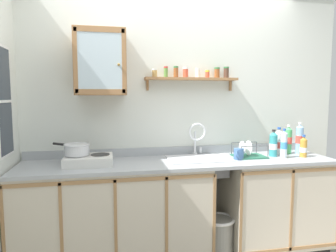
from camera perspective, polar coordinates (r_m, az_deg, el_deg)
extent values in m
cube|color=silver|center=(3.00, 1.13, 2.34)|extent=(3.48, 0.05, 2.65)
cube|color=beige|center=(2.80, -10.06, -15.70)|extent=(1.64, 0.59, 0.81)
cube|color=#997047|center=(2.40, -10.07, -10.20)|extent=(1.64, 0.01, 0.03)
cube|color=#997047|center=(2.64, -28.88, -17.69)|extent=(0.02, 0.01, 0.74)
cube|color=#997047|center=(2.55, -19.63, -18.15)|extent=(0.02, 0.01, 0.74)
cube|color=#997047|center=(2.52, -9.91, -18.16)|extent=(0.02, 0.01, 0.74)
cube|color=#997047|center=(2.56, -0.27, -17.69)|extent=(0.02, 0.01, 0.74)
cube|color=#997047|center=(2.66, 8.80, -16.82)|extent=(0.02, 0.01, 0.74)
cube|color=black|center=(3.40, 18.92, -20.03)|extent=(0.94, 0.53, 0.08)
cube|color=beige|center=(3.21, 19.46, -13.08)|extent=(0.96, 0.59, 0.81)
cube|color=#997047|center=(2.87, 22.76, -7.90)|extent=(0.96, 0.01, 0.03)
cube|color=#997047|center=(3.11, 22.20, -20.84)|extent=(0.96, 0.01, 0.03)
cube|color=#997047|center=(2.75, 13.73, -16.17)|extent=(0.02, 0.01, 0.74)
cube|color=#997047|center=(2.98, 22.47, -14.73)|extent=(0.02, 0.01, 0.74)
cube|color=#9EA3A8|center=(2.75, 2.54, -6.87)|extent=(2.84, 0.62, 0.03)
cube|color=#9EA3A8|center=(3.01, 1.26, -4.69)|extent=(2.84, 0.02, 0.08)
cube|color=silver|center=(2.81, 5.83, -6.19)|extent=(0.57, 0.37, 0.01)
cube|color=slate|center=(2.84, 5.80, -9.08)|extent=(0.48, 0.30, 0.01)
cube|color=slate|center=(2.97, 4.95, -7.09)|extent=(0.48, 0.01, 0.15)
cube|color=slate|center=(2.68, 6.78, -8.51)|extent=(0.48, 0.01, 0.15)
cylinder|color=#4C4C51|center=(2.84, 5.80, -9.12)|extent=(0.04, 0.04, 0.01)
cylinder|color=silver|center=(3.01, 5.13, -5.26)|extent=(0.05, 0.05, 0.02)
cylinder|color=silver|center=(2.99, 5.15, -3.00)|extent=(0.02, 0.02, 0.22)
torus|color=silver|center=(2.90, 5.59, -1.12)|extent=(0.17, 0.02, 0.17)
cylinder|color=silver|center=(3.02, 6.23, -4.59)|extent=(0.02, 0.02, 0.05)
cube|color=silver|center=(2.66, -14.85, -6.31)|extent=(0.40, 0.30, 0.08)
cylinder|color=#2D2D2D|center=(2.68, -16.91, -5.36)|extent=(0.16, 0.16, 0.01)
cylinder|color=#2D2D2D|center=(2.67, -12.77, -5.30)|extent=(0.16, 0.16, 0.01)
cylinder|color=black|center=(2.53, -17.24, -6.98)|extent=(0.03, 0.02, 0.03)
cylinder|color=black|center=(2.52, -12.84, -6.93)|extent=(0.03, 0.02, 0.03)
cylinder|color=silver|center=(2.67, -16.94, -4.34)|extent=(0.21, 0.21, 0.09)
torus|color=silver|center=(2.66, -16.97, -3.39)|extent=(0.22, 0.22, 0.01)
cylinder|color=black|center=(2.81, -19.74, -3.29)|extent=(0.15, 0.13, 0.02)
cylinder|color=#4CB266|center=(3.28, 21.88, -2.78)|extent=(0.07, 0.07, 0.24)
cone|color=#4CB266|center=(3.27, 21.98, -0.39)|extent=(0.07, 0.07, 0.03)
cylinder|color=white|center=(3.26, 21.99, 0.05)|extent=(0.03, 0.03, 0.02)
cylinder|color=#D84C3F|center=(3.28, 21.89, -2.55)|extent=(0.07, 0.07, 0.07)
cylinder|color=gold|center=(3.16, 24.34, -3.90)|extent=(0.07, 0.07, 0.17)
cone|color=gold|center=(3.15, 24.42, -2.14)|extent=(0.06, 0.06, 0.03)
cylinder|color=#2D59B2|center=(3.14, 24.44, -1.70)|extent=(0.03, 0.03, 0.02)
cylinder|color=white|center=(3.16, 24.34, -4.13)|extent=(0.07, 0.07, 0.05)
cylinder|color=silver|center=(3.04, 21.17, -3.52)|extent=(0.06, 0.06, 0.23)
cone|color=silver|center=(3.02, 21.26, -1.10)|extent=(0.06, 0.06, 0.03)
cylinder|color=#2D59B2|center=(3.02, 21.28, -0.65)|extent=(0.03, 0.03, 0.02)
cylinder|color=#3F8CCC|center=(3.04, 21.17, -3.45)|extent=(0.06, 0.06, 0.06)
cylinder|color=white|center=(3.19, 20.29, -3.16)|extent=(0.08, 0.08, 0.22)
cone|color=white|center=(3.18, 20.37, -0.89)|extent=(0.07, 0.07, 0.03)
cylinder|color=#2D59B2|center=(3.17, 20.39, -0.40)|extent=(0.03, 0.03, 0.02)
cylinder|color=#D84C3F|center=(3.19, 20.28, -3.38)|extent=(0.08, 0.08, 0.06)
cylinder|color=#8CB7E0|center=(3.28, 23.72, -2.61)|extent=(0.07, 0.07, 0.27)
cone|color=#8CB7E0|center=(3.27, 23.83, 0.02)|extent=(0.07, 0.07, 0.03)
cylinder|color=white|center=(3.26, 23.85, 0.48)|extent=(0.03, 0.03, 0.02)
cylinder|color=#D84C3F|center=(3.28, 23.73, -2.34)|extent=(0.07, 0.07, 0.08)
cylinder|color=teal|center=(3.09, 19.38, -3.54)|extent=(0.07, 0.07, 0.21)
cone|color=teal|center=(3.07, 19.45, -1.32)|extent=(0.07, 0.07, 0.03)
cylinder|color=#262626|center=(3.07, 19.47, -0.82)|extent=(0.03, 0.03, 0.02)
cylinder|color=white|center=(3.09, 19.37, -3.68)|extent=(0.08, 0.08, 0.06)
cube|color=#26664C|center=(3.00, 15.15, -5.57)|extent=(0.29, 0.24, 0.01)
cylinder|color=#4C4F54|center=(2.84, 13.77, -4.93)|extent=(0.01, 0.01, 0.11)
cylinder|color=#4C4F54|center=(2.96, 18.48, -4.62)|extent=(0.01, 0.01, 0.11)
cylinder|color=#4C4F54|center=(3.04, 11.98, -4.17)|extent=(0.01, 0.01, 0.11)
cylinder|color=#4C4F54|center=(3.15, 16.46, -3.93)|extent=(0.01, 0.01, 0.11)
cylinder|color=#4C4F54|center=(2.89, 16.21, -3.68)|extent=(0.27, 0.01, 0.01)
cylinder|color=#4C4F54|center=(3.08, 14.29, -3.03)|extent=(0.27, 0.01, 0.01)
cylinder|color=white|center=(2.96, 13.93, -4.11)|extent=(0.01, 0.13, 0.13)
cylinder|color=white|center=(2.99, 15.07, -4.05)|extent=(0.01, 0.14, 0.14)
cylinder|color=#3F6699|center=(2.86, 13.29, -5.17)|extent=(0.09, 0.09, 0.10)
torus|color=#3F6699|center=(2.81, 13.04, -5.26)|extent=(0.05, 0.06, 0.07)
cube|color=#996B42|center=(2.77, -12.72, 11.65)|extent=(0.44, 0.29, 0.57)
cube|color=silver|center=(2.62, -12.80, 11.98)|extent=(0.36, 0.01, 0.47)
cube|color=#996B42|center=(2.64, -17.22, 11.84)|extent=(0.04, 0.01, 0.54)
cube|color=#996B42|center=(2.63, -8.37, 12.06)|extent=(0.04, 0.01, 0.54)
cube|color=#996B42|center=(2.66, -12.94, 17.49)|extent=(0.41, 0.01, 0.05)
cube|color=#996B42|center=(2.61, -12.68, 6.35)|extent=(0.41, 0.01, 0.05)
sphere|color=olive|center=(2.61, -9.33, 11.46)|extent=(0.02, 0.02, 0.02)
cube|color=#996B42|center=(2.94, 4.51, 8.92)|extent=(0.91, 0.14, 0.02)
cube|color=#996B42|center=(2.91, -3.92, 7.74)|extent=(0.02, 0.03, 0.10)
cube|color=#996B42|center=(3.13, 11.77, 7.49)|extent=(0.02, 0.03, 0.10)
cylinder|color=tan|center=(2.86, -2.56, 9.90)|extent=(0.04, 0.04, 0.06)
cylinder|color=white|center=(2.86, -2.56, 10.70)|extent=(0.05, 0.05, 0.02)
cylinder|color=#598C3F|center=(2.90, -0.41, 10.09)|extent=(0.04, 0.04, 0.09)
cylinder|color=red|center=(2.90, -0.41, 11.11)|extent=(0.04, 0.04, 0.02)
cylinder|color=brown|center=(2.91, 1.45, 10.09)|extent=(0.04, 0.04, 0.09)
cylinder|color=#33723F|center=(2.92, 1.46, 11.14)|extent=(0.05, 0.05, 0.02)
cylinder|color=#CC4C33|center=(2.93, 3.34, 9.96)|extent=(0.05, 0.05, 0.08)
cylinder|color=white|center=(2.93, 3.35, 10.90)|extent=(0.05, 0.05, 0.02)
cylinder|color=silver|center=(2.96, 5.66, 9.86)|extent=(0.05, 0.05, 0.08)
cylinder|color=white|center=(2.96, 5.67, 10.75)|extent=(0.05, 0.05, 0.02)
cylinder|color=#CC4C33|center=(2.97, 7.48, 9.62)|extent=(0.04, 0.04, 0.06)
cylinder|color=yellow|center=(2.98, 7.49, 10.31)|extent=(0.04, 0.04, 0.02)
cylinder|color=brown|center=(3.04, 9.30, 9.81)|extent=(0.05, 0.05, 0.09)
cylinder|color=#33723F|center=(3.04, 9.32, 10.78)|extent=(0.05, 0.05, 0.02)
cylinder|color=#4C3326|center=(3.06, 11.01, 9.82)|extent=(0.05, 0.05, 0.09)
cylinder|color=#33723F|center=(3.07, 11.03, 10.84)|extent=(0.05, 0.05, 0.02)
cylinder|color=gray|center=(3.00, 9.56, -20.31)|extent=(0.27, 0.27, 0.37)
torus|color=white|center=(2.93, 9.63, -17.02)|extent=(0.30, 0.30, 0.03)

